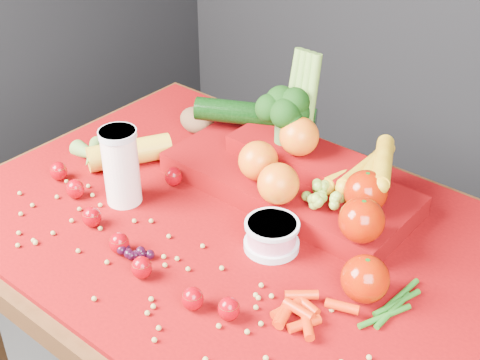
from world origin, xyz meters
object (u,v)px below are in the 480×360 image
Objects in this scene: yogurt_bowl at (272,234)px; produce_mound at (300,171)px; milk_glass at (121,164)px; table at (234,265)px.

yogurt_bowl is 0.18m from produce_mound.
yogurt_bowl is at bearing 12.46° from milk_glass.
produce_mound is at bearing 108.87° from yogurt_bowl.
table is at bearing -106.76° from produce_mound.
table is 1.80× the size of produce_mound.
yogurt_bowl is at bearing -7.21° from table.
produce_mound is at bearing 73.24° from table.
milk_glass is 0.35m from produce_mound.
produce_mound is (0.26, 0.24, -0.02)m from milk_glass.
milk_glass is (-0.22, -0.08, 0.19)m from table.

